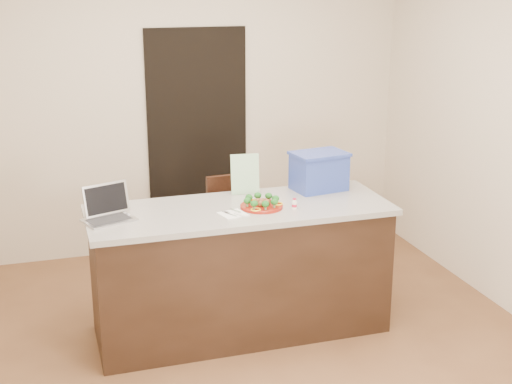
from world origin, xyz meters
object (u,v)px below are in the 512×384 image
object	(u,v)px
plate	(262,206)
yogurt_bottle	(294,204)
napkin	(233,214)
chair	(235,226)
laptop	(108,210)
island	(240,269)
blue_box	(319,171)

from	to	relation	value
plate	yogurt_bottle	xyz separation A→B (m)	(0.20, -0.09, 0.02)
napkin	chair	xyz separation A→B (m)	(0.24, 0.84, -0.40)
plate	laptop	distance (m)	1.02
island	chair	bearing A→B (deg)	77.44
island	laptop	xyz separation A→B (m)	(-0.88, 0.02, 0.52)
island	blue_box	bearing A→B (deg)	18.95
island	laptop	bearing A→B (deg)	178.47
napkin	yogurt_bottle	xyz separation A→B (m)	(0.43, -0.00, 0.03)
napkin	chair	world-z (taller)	napkin
napkin	chair	size ratio (longest dim) A/B	0.18
island	plate	bearing A→B (deg)	-21.66
laptop	chair	bearing A→B (deg)	13.33
island	laptop	world-z (taller)	laptop
napkin	yogurt_bottle	distance (m)	0.43
island	napkin	size ratio (longest dim) A/B	12.70
plate	island	bearing A→B (deg)	158.34
laptop	chair	distance (m)	1.32
napkin	yogurt_bottle	size ratio (longest dim) A/B	2.22
plate	laptop	world-z (taller)	laptop
laptop	plate	bearing A→B (deg)	-24.36
island	blue_box	world-z (taller)	blue_box
plate	blue_box	bearing A→B (deg)	28.11
laptop	blue_box	size ratio (longest dim) A/B	0.86
plate	yogurt_bottle	size ratio (longest dim) A/B	3.97
plate	chair	bearing A→B (deg)	88.44
yogurt_bottle	chair	xyz separation A→B (m)	(-0.18, 0.85, -0.43)
plate	blue_box	size ratio (longest dim) A/B	0.68
island	yogurt_bottle	xyz separation A→B (m)	(0.34, -0.14, 0.49)
chair	blue_box	bearing A→B (deg)	-47.19
plate	chair	xyz separation A→B (m)	(0.02, 0.76, -0.41)
yogurt_bottle	chair	size ratio (longest dim) A/B	0.08
chair	yogurt_bottle	bearing A→B (deg)	-81.79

